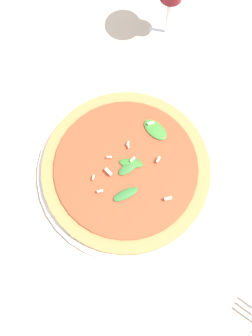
{
  "coord_description": "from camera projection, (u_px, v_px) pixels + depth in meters",
  "views": [
    {
      "loc": [
        -0.08,
        0.16,
        0.65
      ],
      "look_at": [
        0.01,
        -0.01,
        0.03
      ],
      "focal_mm": 42.0,
      "sensor_mm": 36.0,
      "label": 1
    }
  ],
  "objects": [
    {
      "name": "pizza_arugula_main",
      "position": [
        126.0,
        170.0,
        0.67
      ],
      "size": [
        0.3,
        0.3,
        0.05
      ],
      "color": "white",
      "rests_on": "ground_plane"
    },
    {
      "name": "ground_plane",
      "position": [
        126.0,
        180.0,
        0.68
      ],
      "size": [
        6.0,
        6.0,
        0.0
      ],
      "primitive_type": "plane",
      "color": "beige"
    }
  ]
}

